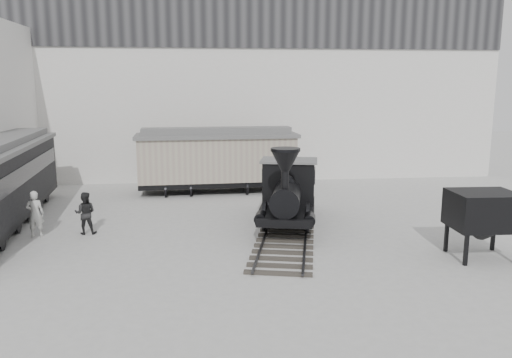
{
  "coord_description": "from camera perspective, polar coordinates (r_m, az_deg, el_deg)",
  "views": [
    {
      "loc": [
        -1.47,
        -16.44,
        5.77
      ],
      "look_at": [
        0.67,
        3.71,
        2.0
      ],
      "focal_mm": 35.0,
      "sensor_mm": 36.0,
      "label": 1
    }
  ],
  "objects": [
    {
      "name": "ground",
      "position": [
        17.49,
        -0.9,
        -8.73
      ],
      "size": [
        90.0,
        90.0,
        0.0
      ],
      "primitive_type": "plane",
      "color": "#9E9E9B"
    },
    {
      "name": "locomotive",
      "position": [
        20.63,
        3.71,
        -2.03
      ],
      "size": [
        4.31,
        10.12,
        3.49
      ],
      "rotation": [
        0.0,
        0.0,
        -0.23
      ],
      "color": "#342F2A",
      "rests_on": "ground"
    },
    {
      "name": "boxcar",
      "position": [
        27.48,
        -4.45,
        2.36
      ],
      "size": [
        8.86,
        3.13,
        3.58
      ],
      "rotation": [
        0.0,
        0.0,
        0.05
      ],
      "color": "black",
      "rests_on": "ground"
    },
    {
      "name": "coal_hopper",
      "position": [
        18.51,
        24.47,
        -3.78
      ],
      "size": [
        2.16,
        1.79,
        2.29
      ],
      "rotation": [
        0.0,
        0.0,
        -0.03
      ],
      "color": "black",
      "rests_on": "ground"
    },
    {
      "name": "visitor_a",
      "position": [
        21.15,
        -23.93,
        -3.66
      ],
      "size": [
        0.67,
        0.45,
        1.82
      ],
      "primitive_type": "imported",
      "rotation": [
        0.0,
        0.0,
        3.16
      ],
      "color": "beige",
      "rests_on": "ground"
    },
    {
      "name": "visitor_b",
      "position": [
        20.86,
        -18.94,
        -3.7
      ],
      "size": [
        0.84,
        0.66,
        1.69
      ],
      "primitive_type": "imported",
      "rotation": [
        0.0,
        0.0,
        3.17
      ],
      "color": "black",
      "rests_on": "ground"
    },
    {
      "name": "north_wall",
      "position": [
        31.46,
        -3.43,
        10.12
      ],
      "size": [
        34.0,
        2.51,
        11.0
      ],
      "color": "silver",
      "rests_on": "ground"
    }
  ]
}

